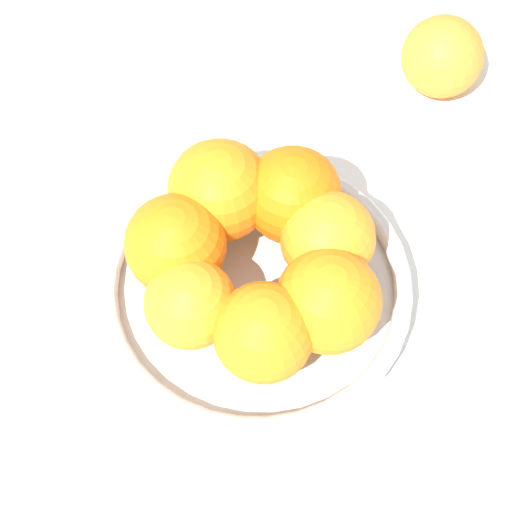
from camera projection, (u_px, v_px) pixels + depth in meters
The scene contains 4 objects.
ground_plane at pixel (256, 299), 0.72m from camera, with size 4.00×4.00×0.00m, color silver.
fruit_bowl at pixel (256, 289), 0.70m from camera, with size 0.25×0.25×0.03m.
orange_pile at pixel (258, 252), 0.66m from camera, with size 0.21×0.19×0.08m.
stray_orange at pixel (442, 57), 0.80m from camera, with size 0.08×0.08×0.08m, color orange.
Camera 1 is at (-0.25, 0.20, 0.64)m, focal length 60.00 mm.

